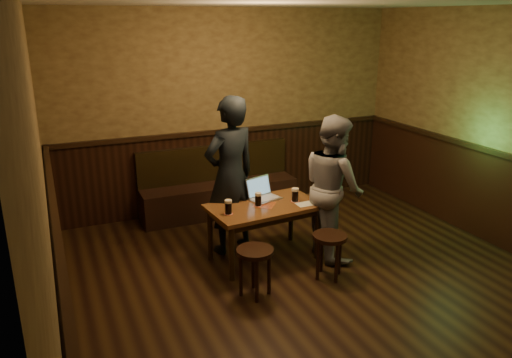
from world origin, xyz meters
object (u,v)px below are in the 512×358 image
at_px(person_suit, 230,176).
at_px(stool_right, 330,243).
at_px(pub_table, 264,212).
at_px(laptop, 262,193).
at_px(pint_mid, 258,199).
at_px(stool_left, 255,259).
at_px(pint_left, 228,207).
at_px(pint_right, 295,195).
at_px(person_grey, 333,187).
at_px(bench, 218,192).

bearing_deg(person_suit, stool_right, 109.17).
height_order(pub_table, laptop, laptop).
bearing_deg(pint_mid, stool_left, -116.01).
bearing_deg(pint_left, laptop, 29.45).
distance_m(stool_right, pint_right, 0.73).
bearing_deg(stool_left, pint_left, 94.78).
bearing_deg(pub_table, pint_mid, 172.25).
height_order(stool_right, pint_right, pint_right).
bearing_deg(person_grey, pint_mid, 81.32).
xyz_separation_m(pint_left, laptop, (0.53, 0.30, -0.02)).
bearing_deg(stool_left, pint_mid, 63.99).
bearing_deg(person_suit, pub_table, 109.35).
height_order(stool_right, person_grey, person_grey).
relative_size(stool_right, person_suit, 0.27).
height_order(pint_right, person_grey, person_grey).
bearing_deg(laptop, pint_right, -56.06).
xyz_separation_m(pint_left, pint_right, (0.83, 0.06, 0.00)).
height_order(pint_right, person_suit, person_suit).
distance_m(pint_left, pint_mid, 0.40).
relative_size(pint_mid, person_grey, 0.09).
bearing_deg(pint_right, pint_mid, 174.56).
bearing_deg(pint_left, pint_mid, 14.19).
relative_size(stool_left, person_suit, 0.27).
distance_m(bench, stool_right, 2.29).
bearing_deg(bench, pub_table, -90.00).
distance_m(pint_right, person_grey, 0.44).
height_order(laptop, person_grey, person_grey).
distance_m(pint_mid, person_suit, 0.46).
bearing_deg(bench, person_suit, -102.17).
distance_m(bench, pint_left, 1.78).
distance_m(pint_left, laptop, 0.61).
relative_size(bench, pub_table, 1.70).
distance_m(stool_left, pint_mid, 0.85).
distance_m(stool_left, pint_left, 0.69).
xyz_separation_m(pub_table, pint_left, (-0.46, -0.10, 0.17)).
bearing_deg(laptop, pub_table, -125.75).
relative_size(bench, person_grey, 1.33).
xyz_separation_m(pub_table, pint_right, (0.37, -0.04, 0.17)).
bearing_deg(stool_right, pint_mid, 127.84).
bearing_deg(laptop, stool_left, -135.36).
bearing_deg(pint_mid, person_grey, -12.48).
distance_m(pint_right, laptop, 0.39).
bearing_deg(stool_left, stool_right, 1.36).
bearing_deg(pint_right, pint_left, -176.09).
relative_size(pub_table, person_suit, 0.70).
xyz_separation_m(pub_table, pint_mid, (-0.07, 0.00, 0.16)).
bearing_deg(laptop, bench, 75.61).
height_order(pub_table, stool_left, pub_table).
height_order(bench, stool_right, bench).
relative_size(pub_table, person_grey, 0.78).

